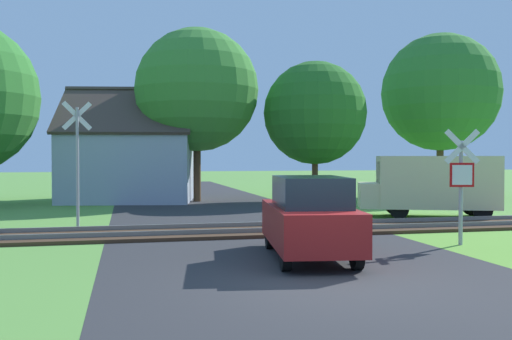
% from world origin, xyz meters
% --- Properties ---
extents(ground_plane, '(160.00, 160.00, 0.00)m').
position_xyz_m(ground_plane, '(0.00, 0.00, 0.00)').
color(ground_plane, '#5B933D').
extents(road_asphalt, '(7.93, 80.00, 0.01)m').
position_xyz_m(road_asphalt, '(0.00, 2.00, 0.00)').
color(road_asphalt, '#2D2D30').
rests_on(road_asphalt, ground).
extents(rail_track, '(60.00, 2.60, 0.22)m').
position_xyz_m(rail_track, '(0.00, 6.90, 0.06)').
color(rail_track, '#422D1E').
rests_on(rail_track, ground).
extents(stop_sign_near, '(0.86, 0.23, 2.90)m').
position_xyz_m(stop_sign_near, '(4.72, 3.40, 1.65)').
color(stop_sign_near, '#9E9EA5').
rests_on(stop_sign_near, ground).
extents(crossing_sign_far, '(0.87, 0.20, 3.88)m').
position_xyz_m(crossing_sign_far, '(-4.84, 8.57, 2.22)').
color(crossing_sign_far, '#9E9EA5').
rests_on(crossing_sign_far, ground).
extents(house, '(7.39, 7.19, 5.74)m').
position_xyz_m(house, '(-3.20, 20.17, 1.88)').
color(house, '#99A3B7').
rests_on(house, ground).
extents(tree_right, '(5.13, 5.13, 6.97)m').
position_xyz_m(tree_right, '(5.77, 17.81, 4.40)').
color(tree_right, '#513823').
rests_on(tree_right, ground).
extents(tree_center, '(6.10, 6.10, 8.58)m').
position_xyz_m(tree_center, '(0.01, 18.95, 5.52)').
color(tree_center, '#513823').
rests_on(tree_center, ground).
extents(tree_far, '(6.53, 6.53, 9.09)m').
position_xyz_m(tree_far, '(13.71, 19.53, 5.81)').
color(tree_far, '#513823').
rests_on(tree_far, ground).
extents(mail_truck, '(5.24, 3.42, 2.24)m').
position_xyz_m(mail_truck, '(7.50, 9.64, 1.24)').
color(mail_truck, beige).
rests_on(mail_truck, ground).
extents(parked_car, '(2.17, 4.18, 1.78)m').
position_xyz_m(parked_car, '(0.45, 2.47, 0.89)').
color(parked_car, maroon).
rests_on(parked_car, ground).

